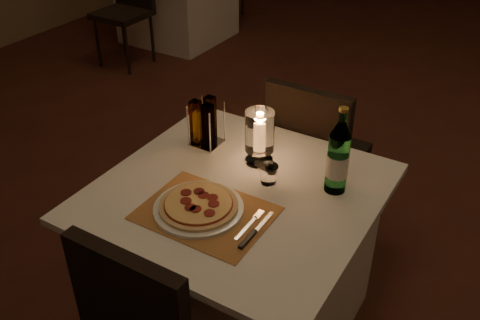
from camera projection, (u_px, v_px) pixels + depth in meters
The scene contains 14 objects.
floor at pixel (359, 237), 2.90m from camera, with size 8.00×10.00×0.02m, color #4A2018.
main_table at pixel (237, 261), 2.19m from camera, with size 1.00×1.00×0.74m.
chair_far at pixel (313, 147), 2.61m from camera, with size 0.42×0.42×0.90m.
placemat at pixel (206, 213), 1.87m from camera, with size 0.45×0.34×0.00m, color #AE743C.
plate at pixel (199, 208), 1.88m from camera, with size 0.32×0.32×0.01m, color white.
pizza at pixel (198, 205), 1.87m from camera, with size 0.28×0.28×0.02m.
fork at pixel (251, 222), 1.82m from camera, with size 0.02×0.18×0.00m.
knife at pixel (251, 235), 1.76m from camera, with size 0.02×0.22×0.01m.
tumbler at pixel (268, 174), 2.01m from camera, with size 0.07×0.07×0.07m, color white, non-canonical shape.
water_bottle at pixel (338, 158), 1.92m from camera, with size 0.08×0.08×0.34m.
hurricane_candle at pixel (260, 133), 2.09m from camera, with size 0.12×0.12×0.22m.
cruet_caddy at pixel (205, 124), 2.22m from camera, with size 0.12×0.12×0.21m.
neighbor_table_left at pixel (178, 1), 5.27m from camera, with size 1.00×1.00×0.74m.
neighbor_chair_la at pixel (127, 1), 4.66m from camera, with size 0.42×0.42×0.90m.
Camera 1 is at (0.58, -2.23, 1.92)m, focal length 40.00 mm.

